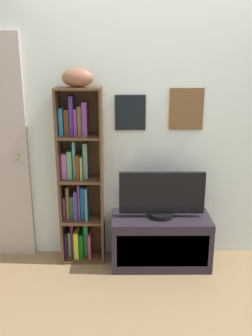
% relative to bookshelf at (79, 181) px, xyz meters
% --- Properties ---
extents(ground, '(5.20, 5.20, 0.04)m').
position_rel_bookshelf_xyz_m(ground, '(0.70, -1.01, -0.79)').
color(ground, '#896E4B').
extents(back_wall, '(4.80, 0.08, 2.44)m').
position_rel_bookshelf_xyz_m(back_wall, '(0.70, 0.12, 0.45)').
color(back_wall, silver).
rests_on(back_wall, ground).
extents(bookshelf, '(0.39, 0.25, 1.61)m').
position_rel_bookshelf_xyz_m(bookshelf, '(0.00, 0.00, 0.00)').
color(bookshelf, '#4B311E').
rests_on(bookshelf, ground).
extents(football, '(0.27, 0.17, 0.16)m').
position_rel_bookshelf_xyz_m(football, '(0.02, -0.03, 0.91)').
color(football, brown).
rests_on(football, bookshelf).
extents(tv_stand, '(0.89, 0.42, 0.47)m').
position_rel_bookshelf_xyz_m(tv_stand, '(0.74, -0.12, -0.54)').
color(tv_stand, '#251D28').
rests_on(tv_stand, ground).
extents(television, '(0.76, 0.22, 0.42)m').
position_rel_bookshelf_xyz_m(television, '(0.74, -0.12, -0.10)').
color(television, black).
rests_on(television, tv_stand).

